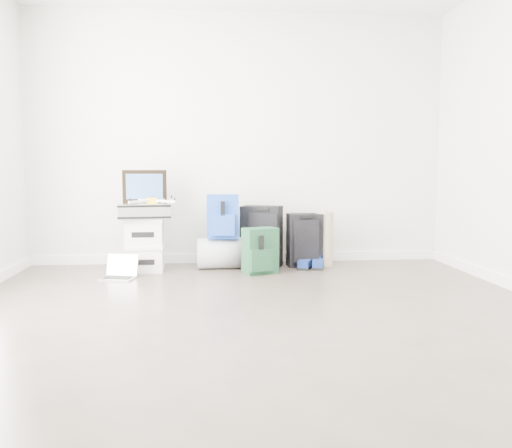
{
  "coord_description": "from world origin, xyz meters",
  "views": [
    {
      "loc": [
        -0.35,
        -3.43,
        1.05
      ],
      "look_at": [
        0.14,
        1.9,
        0.48
      ],
      "focal_mm": 38.0,
      "sensor_mm": 36.0,
      "label": 1
    }
  ],
  "objects": [
    {
      "name": "drone",
      "position": [
        -0.89,
        2.02,
        0.72
      ],
      "size": [
        0.51,
        0.51,
        0.06
      ],
      "rotation": [
        0.0,
        0.0,
        0.13
      ],
      "color": "yellow",
      "rests_on": "briefcase"
    },
    {
      "name": "ground",
      "position": [
        0.0,
        0.0,
        0.0
      ],
      "size": [
        5.0,
        5.0,
        0.0
      ],
      "primitive_type": "plane",
      "color": "#3C332C",
      "rests_on": "ground"
    },
    {
      "name": "room_envelope",
      "position": [
        0.0,
        0.02,
        1.72
      ],
      "size": [
        4.52,
        5.02,
        2.71
      ],
      "color": "silver",
      "rests_on": "ground"
    },
    {
      "name": "painting",
      "position": [
        -0.97,
        2.13,
        0.85
      ],
      "size": [
        0.44,
        0.09,
        0.33
      ],
      "rotation": [
        0.0,
        0.0,
        0.13
      ],
      "color": "black",
      "rests_on": "briefcase"
    },
    {
      "name": "large_suitcase",
      "position": [
        0.23,
        2.22,
        0.32
      ],
      "size": [
        0.47,
        0.39,
        0.64
      ],
      "rotation": [
        0.0,
        0.0,
        -0.36
      ],
      "color": "black",
      "rests_on": "ground"
    },
    {
      "name": "briefcase",
      "position": [
        -0.97,
        2.04,
        0.62
      ],
      "size": [
        0.54,
        0.43,
        0.14
      ],
      "primitive_type": "cube",
      "rotation": [
        0.0,
        0.0,
        0.13
      ],
      "color": "#B2B2B7",
      "rests_on": "boxes_stack"
    },
    {
      "name": "green_backpack",
      "position": [
        0.17,
        1.82,
        0.22
      ],
      "size": [
        0.37,
        0.33,
        0.45
      ],
      "rotation": [
        0.0,
        0.0,
        0.37
      ],
      "color": "#143923",
      "rests_on": "ground"
    },
    {
      "name": "rolled_rug",
      "position": [
        0.9,
        2.2,
        0.29
      ],
      "size": [
        0.19,
        0.19,
        0.57
      ],
      "primitive_type": "cylinder",
      "color": "tan",
      "rests_on": "ground"
    },
    {
      "name": "blue_backpack",
      "position": [
        -0.19,
        2.1,
        0.54
      ],
      "size": [
        0.32,
        0.24,
        0.45
      ],
      "rotation": [
        0.0,
        0.0,
        0.0
      ],
      "color": "#18479E",
      "rests_on": "duffel_bag"
    },
    {
      "name": "boxes_stack",
      "position": [
        -0.97,
        2.04,
        0.27
      ],
      "size": [
        0.38,
        0.31,
        0.54
      ],
      "rotation": [
        0.0,
        0.0,
        0.01
      ],
      "color": "silver",
      "rests_on": "ground"
    },
    {
      "name": "duffel_bag",
      "position": [
        -0.19,
        2.13,
        0.16
      ],
      "size": [
        0.52,
        0.33,
        0.32
      ],
      "primitive_type": "cylinder",
      "rotation": [
        0.0,
        1.57,
        -0.01
      ],
      "color": "gray",
      "rests_on": "ground"
    },
    {
      "name": "laptop",
      "position": [
        -1.18,
        1.71,
        0.05
      ],
      "size": [
        0.36,
        0.3,
        0.22
      ],
      "rotation": [
        0.0,
        0.0,
        -0.28
      ],
      "color": "silver",
      "rests_on": "ground"
    },
    {
      "name": "shoes",
      "position": [
        0.74,
        2.05,
        0.05
      ],
      "size": [
        0.33,
        0.31,
        0.1
      ],
      "rotation": [
        0.0,
        0.0,
        -0.35
      ],
      "color": "black",
      "rests_on": "ground"
    },
    {
      "name": "carry_on",
      "position": [
        0.68,
        2.17,
        0.28
      ],
      "size": [
        0.37,
        0.25,
        0.56
      ],
      "rotation": [
        0.0,
        0.0,
        0.07
      ],
      "color": "black",
      "rests_on": "ground"
    }
  ]
}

